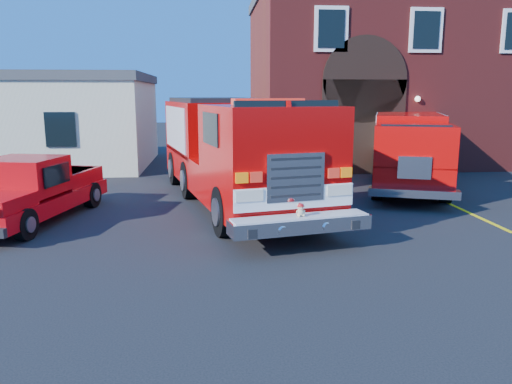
{
  "coord_description": "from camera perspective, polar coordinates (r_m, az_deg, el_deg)",
  "views": [
    {
      "loc": [
        -0.97,
        -11.86,
        3.41
      ],
      "look_at": [
        0.0,
        -1.2,
        1.3
      ],
      "focal_mm": 35.0,
      "sensor_mm": 36.0,
      "label": 1
    }
  ],
  "objects": [
    {
      "name": "secondary_truck",
      "position": [
        19.45,
        17.07,
        4.86
      ],
      "size": [
        5.08,
        8.53,
        2.65
      ],
      "color": "black",
      "rests_on": "ground"
    },
    {
      "name": "parking_stripe_mid",
      "position": [
        17.85,
        19.65,
        -0.5
      ],
      "size": [
        0.12,
        3.0,
        0.01
      ],
      "primitive_type": "cube",
      "color": "yellow",
      "rests_on": "ground"
    },
    {
      "name": "parking_stripe_near",
      "position": [
        15.25,
        24.32,
        -2.76
      ],
      "size": [
        0.12,
        3.0,
        0.01
      ],
      "primitive_type": "cube",
      "color": "yellow",
      "rests_on": "ground"
    },
    {
      "name": "fire_station",
      "position": [
        27.71,
        16.27,
        12.46
      ],
      "size": [
        15.2,
        10.2,
        8.45
      ],
      "color": "maroon",
      "rests_on": "ground"
    },
    {
      "name": "fire_engine",
      "position": [
        15.63,
        -2.57,
        4.9
      ],
      "size": [
        5.25,
        11.11,
        3.3
      ],
      "color": "black",
      "rests_on": "ground"
    },
    {
      "name": "pickup_truck",
      "position": [
        14.78,
        -24.26,
        0.13
      ],
      "size": [
        3.05,
        5.68,
        1.77
      ],
      "color": "black",
      "rests_on": "ground"
    },
    {
      "name": "side_building",
      "position": [
        26.15,
        -23.29,
        7.61
      ],
      "size": [
        10.2,
        8.2,
        4.35
      ],
      "color": "#ECE9C8",
      "rests_on": "ground"
    },
    {
      "name": "parking_stripe_far",
      "position": [
        20.56,
        16.19,
        1.18
      ],
      "size": [
        0.12,
        3.0,
        0.01
      ],
      "primitive_type": "cube",
      "color": "yellow",
      "rests_on": "ground"
    },
    {
      "name": "ground",
      "position": [
        12.37,
        -0.5,
        -4.84
      ],
      "size": [
        100.0,
        100.0,
        0.0
      ],
      "primitive_type": "plane",
      "color": "black",
      "rests_on": "ground"
    }
  ]
}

